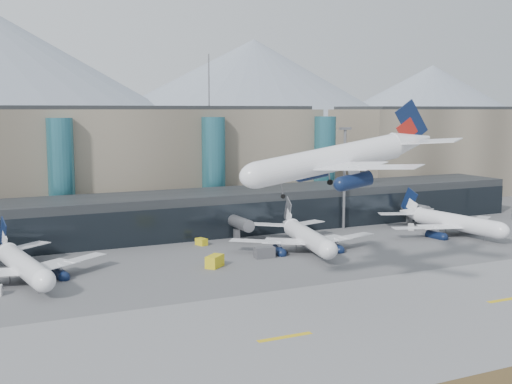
{
  "coord_description": "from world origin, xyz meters",
  "views": [
    {
      "loc": [
        -58.31,
        -87.37,
        30.02
      ],
      "look_at": [
        -2.09,
        32.0,
        12.98
      ],
      "focal_mm": 45.0,
      "sensor_mm": 36.0,
      "label": 1
    }
  ],
  "objects_px": {
    "lightmast_mid": "(344,172)",
    "hero_jet": "(348,150)",
    "jet_parked_left": "(19,256)",
    "veh_b": "(201,242)",
    "veh_h": "(215,261)",
    "veh_c": "(264,252)",
    "veh_e": "(479,223)",
    "veh_d": "(411,227)",
    "jet_parked_mid": "(303,230)",
    "jet_parked_right": "(445,216)"
  },
  "relations": [
    {
      "from": "veh_h",
      "to": "jet_parked_right",
      "type": "bearing_deg",
      "value": -35.04
    },
    {
      "from": "veh_d",
      "to": "veh_e",
      "type": "height_order",
      "value": "veh_e"
    },
    {
      "from": "veh_c",
      "to": "veh_e",
      "type": "distance_m",
      "value": 65.96
    },
    {
      "from": "veh_d",
      "to": "veh_e",
      "type": "bearing_deg",
      "value": -66.23
    },
    {
      "from": "veh_b",
      "to": "lightmast_mid",
      "type": "bearing_deg",
      "value": -102.96
    },
    {
      "from": "veh_d",
      "to": "hero_jet",
      "type": "bearing_deg",
      "value": 166.5
    },
    {
      "from": "lightmast_mid",
      "to": "veh_d",
      "type": "height_order",
      "value": "lightmast_mid"
    },
    {
      "from": "hero_jet",
      "to": "veh_h",
      "type": "bearing_deg",
      "value": 116.97
    },
    {
      "from": "jet_parked_left",
      "to": "veh_d",
      "type": "bearing_deg",
      "value": -93.99
    },
    {
      "from": "veh_e",
      "to": "veh_b",
      "type": "bearing_deg",
      "value": 155.69
    },
    {
      "from": "jet_parked_left",
      "to": "veh_h",
      "type": "relative_size",
      "value": 8.07
    },
    {
      "from": "jet_parked_left",
      "to": "veh_h",
      "type": "bearing_deg",
      "value": -110.0
    },
    {
      "from": "veh_c",
      "to": "veh_h",
      "type": "bearing_deg",
      "value": -160.61
    },
    {
      "from": "veh_c",
      "to": "lightmast_mid",
      "type": "bearing_deg",
      "value": 37.99
    },
    {
      "from": "veh_d",
      "to": "veh_h",
      "type": "height_order",
      "value": "veh_h"
    },
    {
      "from": "veh_c",
      "to": "veh_d",
      "type": "xyz_separation_m",
      "value": [
        46.66,
        11.73,
        -0.39
      ]
    },
    {
      "from": "veh_h",
      "to": "veh_d",
      "type": "bearing_deg",
      "value": -28.05
    },
    {
      "from": "hero_jet",
      "to": "veh_b",
      "type": "height_order",
      "value": "hero_jet"
    },
    {
      "from": "veh_c",
      "to": "veh_d",
      "type": "relative_size",
      "value": 1.57
    },
    {
      "from": "veh_e",
      "to": "hero_jet",
      "type": "bearing_deg",
      "value": -167.38
    },
    {
      "from": "lightmast_mid",
      "to": "hero_jet",
      "type": "height_order",
      "value": "hero_jet"
    },
    {
      "from": "hero_jet",
      "to": "jet_parked_left",
      "type": "bearing_deg",
      "value": 146.75
    },
    {
      "from": "jet_parked_mid",
      "to": "jet_parked_right",
      "type": "relative_size",
      "value": 0.99
    },
    {
      "from": "jet_parked_left",
      "to": "veh_b",
      "type": "distance_m",
      "value": 41.51
    },
    {
      "from": "jet_parked_left",
      "to": "jet_parked_mid",
      "type": "xyz_separation_m",
      "value": [
        57.93,
        0.1,
        0.08
      ]
    },
    {
      "from": "jet_parked_left",
      "to": "veh_d",
      "type": "height_order",
      "value": "jet_parked_left"
    },
    {
      "from": "veh_d",
      "to": "veh_c",
      "type": "bearing_deg",
      "value": 138.95
    },
    {
      "from": "jet_parked_mid",
      "to": "veh_c",
      "type": "bearing_deg",
      "value": 121.08
    },
    {
      "from": "hero_jet",
      "to": "jet_parked_left",
      "type": "xyz_separation_m",
      "value": [
        -46.81,
        33.54,
        -19.53
      ]
    },
    {
      "from": "veh_b",
      "to": "veh_h",
      "type": "bearing_deg",
      "value": 148.63
    },
    {
      "from": "jet_parked_right",
      "to": "veh_h",
      "type": "relative_size",
      "value": 8.37
    },
    {
      "from": "veh_h",
      "to": "hero_jet",
      "type": "bearing_deg",
      "value": -107.49
    },
    {
      "from": "veh_b",
      "to": "jet_parked_right",
      "type": "bearing_deg",
      "value": -119.67
    },
    {
      "from": "hero_jet",
      "to": "veh_d",
      "type": "height_order",
      "value": "hero_jet"
    },
    {
      "from": "veh_d",
      "to": "jet_parked_left",
      "type": "bearing_deg",
      "value": 129.63
    },
    {
      "from": "jet_parked_right",
      "to": "veh_b",
      "type": "distance_m",
      "value": 60.08
    },
    {
      "from": "hero_jet",
      "to": "veh_h",
      "type": "xyz_separation_m",
      "value": [
        -12.22,
        26.68,
        -22.48
      ]
    },
    {
      "from": "lightmast_mid",
      "to": "hero_jet",
      "type": "xyz_separation_m",
      "value": [
        -32.14,
        -50.12,
        9.2
      ]
    },
    {
      "from": "jet_parked_right",
      "to": "veh_h",
      "type": "height_order",
      "value": "jet_parked_right"
    },
    {
      "from": "veh_d",
      "to": "veh_h",
      "type": "relative_size",
      "value": 0.62
    },
    {
      "from": "veh_c",
      "to": "veh_e",
      "type": "height_order",
      "value": "veh_c"
    },
    {
      "from": "lightmast_mid",
      "to": "hero_jet",
      "type": "distance_m",
      "value": 60.25
    },
    {
      "from": "jet_parked_left",
      "to": "veh_e",
      "type": "relative_size",
      "value": 10.22
    },
    {
      "from": "lightmast_mid",
      "to": "hero_jet",
      "type": "relative_size",
      "value": 0.71
    },
    {
      "from": "lightmast_mid",
      "to": "hero_jet",
      "type": "bearing_deg",
      "value": -122.67
    },
    {
      "from": "jet_parked_mid",
      "to": "veh_d",
      "type": "bearing_deg",
      "value": -66.11
    },
    {
      "from": "veh_c",
      "to": "veh_e",
      "type": "bearing_deg",
      "value": 12.62
    },
    {
      "from": "veh_e",
      "to": "jet_parked_mid",
      "type": "bearing_deg",
      "value": 166.91
    },
    {
      "from": "jet_parked_left",
      "to": "veh_b",
      "type": "bearing_deg",
      "value": -80.44
    },
    {
      "from": "lightmast_mid",
      "to": "veh_e",
      "type": "xyz_separation_m",
      "value": [
        33.16,
        -12.44,
        -13.49
      ]
    }
  ]
}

